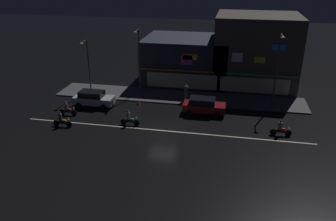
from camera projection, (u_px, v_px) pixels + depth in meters
ground_plane at (163, 131)px, 31.26m from camera, size 140.00×140.00×0.00m
lane_divider_stripe at (163, 131)px, 31.26m from camera, size 27.08×0.16×0.01m
sidewalk_far at (178, 97)px, 39.06m from camera, size 28.51×4.44×0.14m
storefront_left_block at (255, 51)px, 41.70m from camera, size 9.82×8.71×8.75m
storefront_center_block at (187, 60)px, 43.74m from camera, size 10.64×8.55×5.71m
streetlamp_west at (88, 62)px, 38.70m from camera, size 0.44×1.64×6.29m
streetlamp_mid at (139, 56)px, 38.40m from camera, size 0.44×1.64×7.52m
streetlamp_east at (277, 65)px, 34.57m from camera, size 0.44×1.64×7.77m
pedestrian_on_sidewalk at (186, 93)px, 37.55m from camera, size 0.42×0.42×1.85m
parked_car_near_kerb at (93, 98)px, 36.48m from camera, size 4.30×1.98×1.67m
parked_car_trailing at (204, 105)px, 34.60m from camera, size 4.30×1.98×1.67m
motorcycle_lead at (67, 109)px, 34.31m from camera, size 1.90×0.60×1.52m
motorcycle_following at (281, 129)px, 30.15m from camera, size 1.90×0.60×1.52m
motorcycle_opposite_lane at (62, 120)px, 31.84m from camera, size 1.90×0.60×1.52m
motorcycle_trailing_far at (129, 119)px, 32.13m from camera, size 1.90×0.60×1.52m
traffic_cone at (139, 102)px, 37.03m from camera, size 0.36×0.36×0.55m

